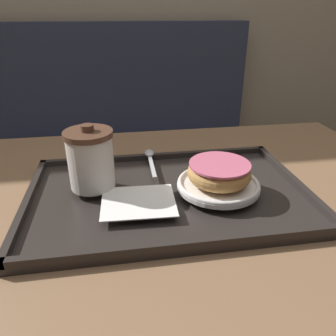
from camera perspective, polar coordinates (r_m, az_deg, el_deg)
booth_bench at (r=1.55m, az=-9.04°, el=-2.53°), size 1.24×0.44×1.00m
cafe_table at (r=0.70m, az=1.57°, el=-17.54°), size 1.05×0.82×0.72m
serving_tray at (r=0.62m, az=0.00°, el=-4.74°), size 0.51×0.33×0.02m
napkin_paper at (r=0.57m, az=-5.17°, el=-5.84°), size 0.13×0.11×0.00m
coffee_cup_front at (r=0.61m, az=-13.31°, el=1.56°), size 0.09×0.09×0.12m
plate_with_chocolate_donut at (r=0.61m, az=8.75°, el=-2.82°), size 0.15×0.15×0.01m
donut_chocolate_glazed at (r=0.60m, az=8.91°, el=-0.71°), size 0.12×0.12×0.04m
spoon at (r=0.73m, az=-3.18°, el=2.03°), size 0.02×0.13×0.01m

